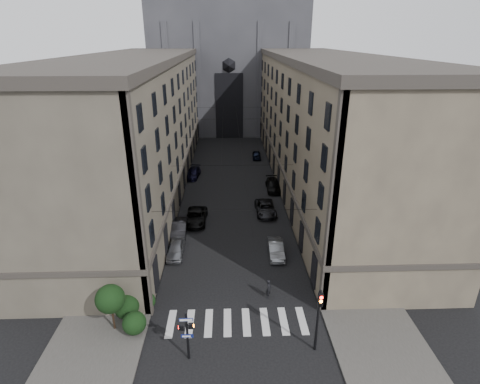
{
  "coord_description": "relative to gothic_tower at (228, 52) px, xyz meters",
  "views": [
    {
      "loc": [
        -0.58,
        -18.58,
        21.08
      ],
      "look_at": [
        0.46,
        10.88,
        8.82
      ],
      "focal_mm": 28.0,
      "sensor_mm": 36.0,
      "label": 1
    }
  ],
  "objects": [
    {
      "name": "building_left",
      "position": [
        -13.44,
        -38.96,
        -8.45
      ],
      "size": [
        13.6,
        60.6,
        18.85
      ],
      "color": "#4B4439",
      "rests_on": "ground"
    },
    {
      "name": "car_right_midfar",
      "position": [
        6.2,
        -42.3,
        -17.05
      ],
      "size": [
        2.1,
        5.17,
        1.5
      ],
      "primitive_type": "imported",
      "rotation": [
        0.0,
        0.0,
        -0.0
      ],
      "color": "black",
      "rests_on": "ground"
    },
    {
      "name": "traffic_light_right",
      "position": [
        5.6,
        -73.04,
        -14.51
      ],
      "size": [
        0.34,
        0.5,
        5.2
      ],
      "color": "black",
      "rests_on": "ground"
    },
    {
      "name": "gothic_tower",
      "position": [
        0.0,
        0.0,
        0.0
      ],
      "size": [
        35.0,
        23.0,
        58.0
      ],
      "color": "#2D2D33",
      "rests_on": "ground"
    },
    {
      "name": "car_left_far",
      "position": [
        -6.2,
        -36.36,
        -17.09
      ],
      "size": [
        2.6,
        5.12,
        1.42
      ],
      "primitive_type": "imported",
      "rotation": [
        0.0,
        0.0,
        -0.13
      ],
      "color": "black",
      "rests_on": "ground"
    },
    {
      "name": "building_right",
      "position": [
        13.44,
        -38.96,
        -8.45
      ],
      "size": [
        13.6,
        60.6,
        18.85
      ],
      "color": "brown",
      "rests_on": "ground"
    },
    {
      "name": "sidewalk_right",
      "position": [
        10.5,
        -38.96,
        -17.72
      ],
      "size": [
        7.0,
        80.0,
        0.15
      ],
      "primitive_type": "cube",
      "color": "#383533",
      "rests_on": "ground"
    },
    {
      "name": "pedestrian_signal_left",
      "position": [
        -3.51,
        -73.46,
        -15.48
      ],
      "size": [
        1.02,
        0.38,
        4.0
      ],
      "color": "black",
      "rests_on": "ground"
    },
    {
      "name": "car_right_midnear",
      "position": [
        4.22,
        -50.19,
        -17.07
      ],
      "size": [
        2.57,
        5.33,
        1.46
      ],
      "primitive_type": "imported",
      "rotation": [
        0.0,
        0.0,
        0.03
      ],
      "color": "black",
      "rests_on": "ground"
    },
    {
      "name": "zebra_crossing",
      "position": [
        0.0,
        -69.96,
        -17.79
      ],
      "size": [
        11.0,
        3.2,
        0.01
      ],
      "primitive_type": "cube",
      "color": "beige",
      "rests_on": "ground"
    },
    {
      "name": "car_left_near",
      "position": [
        -6.06,
        -59.79,
        -17.08
      ],
      "size": [
        1.75,
        4.26,
        1.45
      ],
      "primitive_type": "imported",
      "rotation": [
        0.0,
        0.0,
        -0.01
      ],
      "color": "slate",
      "rests_on": "ground"
    },
    {
      "name": "sidewalk_left",
      "position": [
        -10.5,
        -38.96,
        -17.72
      ],
      "size": [
        7.0,
        80.0,
        0.15
      ],
      "primitive_type": "cube",
      "color": "#383533",
      "rests_on": "ground"
    },
    {
      "name": "car_right_far",
      "position": [
        4.89,
        -26.65,
        -17.14
      ],
      "size": [
        1.68,
        3.89,
        1.31
      ],
      "primitive_type": "imported",
      "rotation": [
        0.0,
        0.0,
        -0.04
      ],
      "color": "black",
      "rests_on": "ground"
    },
    {
      "name": "ground",
      "position": [
        0.0,
        -74.96,
        -17.8
      ],
      "size": [
        260.0,
        260.0,
        0.0
      ],
      "primitive_type": "plane",
      "color": "black",
      "rests_on": "ground"
    },
    {
      "name": "car_left_midnear",
      "position": [
        -6.2,
        -55.4,
        -17.02
      ],
      "size": [
        1.79,
        4.78,
        1.56
      ],
      "primitive_type": "imported",
      "rotation": [
        0.0,
        0.0,
        0.03
      ],
      "color": "black",
      "rests_on": "ground"
    },
    {
      "name": "tram_wires",
      "position": [
        0.0,
        -39.33,
        -10.55
      ],
      "size": [
        14.0,
        60.0,
        0.43
      ],
      "color": "black",
      "rests_on": "ground"
    },
    {
      "name": "car_right_near",
      "position": [
        4.33,
        -60.12,
        -17.09
      ],
      "size": [
        1.57,
        4.34,
        1.42
      ],
      "primitive_type": "imported",
      "rotation": [
        0.0,
        0.0,
        -0.01
      ],
      "color": "slate",
      "rests_on": "ground"
    },
    {
      "name": "shrub_cluster",
      "position": [
        -8.72,
        -69.95,
        -16.0
      ],
      "size": [
        3.9,
        4.4,
        3.9
      ],
      "color": "black",
      "rests_on": "sidewalk_left"
    },
    {
      "name": "pedestrian",
      "position": [
        2.85,
        -66.96,
        -16.9
      ],
      "size": [
        0.65,
        0.77,
        1.79
      ],
      "primitive_type": "imported",
      "rotation": [
        0.0,
        0.0,
        1.18
      ],
      "color": "black",
      "rests_on": "ground"
    },
    {
      "name": "car_left_midfar",
      "position": [
        -4.51,
        -52.38,
        -17.05
      ],
      "size": [
        2.69,
        5.47,
        1.49
      ],
      "primitive_type": "imported",
      "rotation": [
        0.0,
        0.0,
        -0.04
      ],
      "color": "black",
      "rests_on": "ground"
    }
  ]
}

